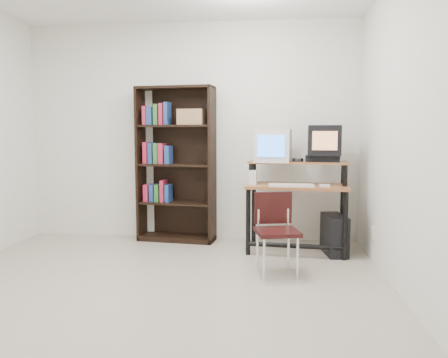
# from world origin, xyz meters

# --- Properties ---
(floor) EXTENTS (4.00, 4.00, 0.01)m
(floor) POSITION_xyz_m (0.00, 0.00, -0.01)
(floor) COLOR #BAAE9A
(floor) RESTS_ON ground
(back_wall) EXTENTS (4.00, 0.01, 2.60)m
(back_wall) POSITION_xyz_m (0.00, 2.00, 1.30)
(back_wall) COLOR white
(back_wall) RESTS_ON floor
(right_wall) EXTENTS (0.01, 4.00, 2.60)m
(right_wall) POSITION_xyz_m (2.00, 0.00, 1.30)
(right_wall) COLOR white
(right_wall) RESTS_ON floor
(computer_desk) EXTENTS (1.12, 0.63, 0.98)m
(computer_desk) POSITION_xyz_m (1.25, 1.49, 0.67)
(computer_desk) COLOR #985C31
(computer_desk) RESTS_ON floor
(crt_monitor) EXTENTS (0.42, 0.43, 0.36)m
(crt_monitor) POSITION_xyz_m (0.99, 1.61, 1.15)
(crt_monitor) COLOR beige
(crt_monitor) RESTS_ON computer_desk
(vcr) EXTENTS (0.39, 0.30, 0.08)m
(vcr) POSITION_xyz_m (1.53, 1.57, 1.01)
(vcr) COLOR black
(vcr) RESTS_ON computer_desk
(crt_tv) EXTENTS (0.37, 0.37, 0.32)m
(crt_tv) POSITION_xyz_m (1.53, 1.55, 1.21)
(crt_tv) COLOR black
(crt_tv) RESTS_ON vcr
(cd_spindle) EXTENTS (0.15, 0.15, 0.05)m
(cd_spindle) POSITION_xyz_m (1.26, 1.53, 0.99)
(cd_spindle) COLOR #26262B
(cd_spindle) RESTS_ON computer_desk
(keyboard) EXTENTS (0.47, 0.21, 0.03)m
(keyboard) POSITION_xyz_m (1.18, 1.35, 0.74)
(keyboard) COLOR beige
(keyboard) RESTS_ON computer_desk
(mousepad) EXTENTS (0.22, 0.18, 0.01)m
(mousepad) POSITION_xyz_m (1.53, 1.34, 0.72)
(mousepad) COLOR black
(mousepad) RESTS_ON computer_desk
(mouse) EXTENTS (0.11, 0.07, 0.03)m
(mouse) POSITION_xyz_m (1.53, 1.35, 0.74)
(mouse) COLOR white
(mouse) RESTS_ON mousepad
(desk_speaker) EXTENTS (0.09, 0.09, 0.17)m
(desk_speaker) POSITION_xyz_m (0.78, 1.45, 0.80)
(desk_speaker) COLOR beige
(desk_speaker) RESTS_ON computer_desk
(pc_tower) EXTENTS (0.26, 0.47, 0.42)m
(pc_tower) POSITION_xyz_m (1.65, 1.42, 0.21)
(pc_tower) COLOR black
(pc_tower) RESTS_ON floor
(school_chair) EXTENTS (0.44, 0.44, 0.74)m
(school_chair) POSITION_xyz_m (1.02, 0.72, 0.45)
(school_chair) COLOR black
(school_chair) RESTS_ON floor
(bookshelf) EXTENTS (0.94, 0.41, 1.83)m
(bookshelf) POSITION_xyz_m (-0.15, 1.86, 0.94)
(bookshelf) COLOR black
(bookshelf) RESTS_ON floor
(wall_outlet) EXTENTS (0.02, 0.08, 0.12)m
(wall_outlet) POSITION_xyz_m (1.99, 1.15, 0.30)
(wall_outlet) COLOR beige
(wall_outlet) RESTS_ON right_wall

